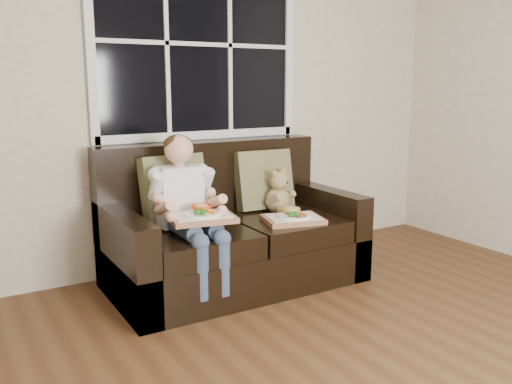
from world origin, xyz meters
TOP-DOWN VIEW (x-y plane):
  - room_walls at (0.00, 0.00)m, footprint 4.52×5.02m
  - window_back at (0.03, 2.48)m, footprint 1.62×0.04m
  - loveseat at (0.03, 2.02)m, footprint 1.70×0.92m
  - pillow_left at (-0.32, 2.17)m, footprint 0.46×0.24m
  - pillow_right at (0.40, 2.17)m, footprint 0.44×0.22m
  - child at (-0.35, 1.89)m, footprint 0.41×0.61m
  - teddy_bear at (0.43, 2.02)m, footprint 0.22×0.27m
  - tray_left at (-0.31, 1.74)m, footprint 0.44×0.37m
  - tray_right at (0.36, 1.72)m, footprint 0.45×0.38m

SIDE VIEW (x-z plane):
  - loveseat at x=0.03m, z-range -0.17..0.79m
  - tray_right at x=0.36m, z-range 0.43..0.52m
  - tray_left at x=-0.31m, z-range 0.53..0.62m
  - teddy_bear at x=0.43m, z-range 0.42..0.74m
  - child at x=-0.35m, z-range 0.19..1.12m
  - pillow_right at x=0.40m, z-range 0.44..0.89m
  - pillow_left at x=-0.32m, z-range 0.44..0.90m
  - room_walls at x=0.00m, z-range 0.24..2.95m
  - window_back at x=0.03m, z-range 0.96..2.33m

